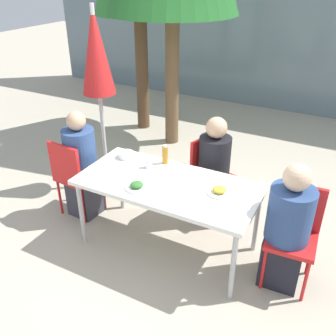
{
  "coord_description": "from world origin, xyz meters",
  "views": [
    {
      "loc": [
        1.35,
        -2.56,
        2.48
      ],
      "look_at": [
        0.0,
        0.0,
        0.88
      ],
      "focal_mm": 40.0,
      "sensor_mm": 36.0,
      "label": 1
    }
  ],
  "objects": [
    {
      "name": "person_left",
      "position": [
        -1.08,
        0.09,
        0.56
      ],
      "size": [
        0.33,
        0.33,
        1.2
      ],
      "rotation": [
        0.0,
        0.0,
        -0.08
      ],
      "color": "#383842",
      "rests_on": "ground"
    },
    {
      "name": "salad_bowl",
      "position": [
        -0.61,
        0.24,
        0.76
      ],
      "size": [
        0.16,
        0.16,
        0.06
      ],
      "color": "white",
      "rests_on": "dining_table"
    },
    {
      "name": "drinking_cup",
      "position": [
        -0.3,
        0.16,
        0.78
      ],
      "size": [
        0.07,
        0.07,
        0.09
      ],
      "color": "white",
      "rests_on": "dining_table"
    },
    {
      "name": "plate_1",
      "position": [
        -0.2,
        -0.21,
        0.75
      ],
      "size": [
        0.21,
        0.21,
        0.06
      ],
      "color": "white",
      "rests_on": "dining_table"
    },
    {
      "name": "chair_right",
      "position": [
        1.12,
        0.14,
        0.53
      ],
      "size": [
        0.42,
        0.42,
        0.89
      ],
      "rotation": [
        0.0,
        0.0,
        -3.09
      ],
      "color": "red",
      "rests_on": "ground"
    },
    {
      "name": "ground_plane",
      "position": [
        0.0,
        0.0,
        0.0
      ],
      "size": [
        24.0,
        24.0,
        0.0
      ],
      "primitive_type": "plane",
      "color": "#B2A893"
    },
    {
      "name": "bottle",
      "position": [
        -0.2,
        0.32,
        0.83
      ],
      "size": [
        0.06,
        0.06,
        0.2
      ],
      "color": "#B7751E",
      "rests_on": "dining_table"
    },
    {
      "name": "person_right",
      "position": [
        1.08,
        0.06,
        0.54
      ],
      "size": [
        0.36,
        0.36,
        1.15
      ],
      "rotation": [
        0.0,
        0.0,
        -3.09
      ],
      "color": "black",
      "rests_on": "ground"
    },
    {
      "name": "chair_left",
      "position": [
        -1.13,
        0.01,
        0.53
      ],
      "size": [
        0.43,
        0.43,
        0.89
      ],
      "rotation": [
        0.0,
        0.0,
        -0.08
      ],
      "color": "red",
      "rests_on": "ground"
    },
    {
      "name": "closed_umbrella",
      "position": [
        -1.23,
        0.69,
        1.56
      ],
      "size": [
        0.37,
        0.37,
        2.12
      ],
      "color": "#333333",
      "rests_on": "ground"
    },
    {
      "name": "person_far",
      "position": [
        0.19,
        0.65,
        0.56
      ],
      "size": [
        0.36,
        0.36,
        1.17
      ],
      "rotation": [
        0.0,
        0.0,
        -1.86
      ],
      "color": "#473D33",
      "rests_on": "ground"
    },
    {
      "name": "chair_far",
      "position": [
        0.13,
        0.72,
        0.53
      ],
      "size": [
        0.5,
        0.5,
        0.89
      ],
      "rotation": [
        0.0,
        0.0,
        -1.86
      ],
      "color": "red",
      "rests_on": "ground"
    },
    {
      "name": "building_facade",
      "position": [
        0.0,
        4.54,
        1.5
      ],
      "size": [
        10.0,
        0.2,
        3.0
      ],
      "color": "slate",
      "rests_on": "ground"
    },
    {
      "name": "plate_0",
      "position": [
        0.48,
        0.05,
        0.75
      ],
      "size": [
        0.21,
        0.21,
        0.06
      ],
      "color": "white",
      "rests_on": "dining_table"
    },
    {
      "name": "dining_table",
      "position": [
        0.0,
        0.0,
        0.68
      ],
      "size": [
        1.65,
        0.8,
        0.73
      ],
      "color": "white",
      "rests_on": "ground"
    }
  ]
}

